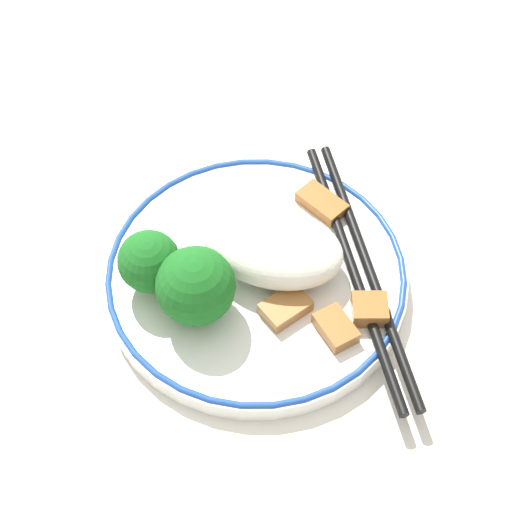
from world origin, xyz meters
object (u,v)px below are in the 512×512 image
Objects in this scene: plate at (256,276)px; broccoli_back_center at (196,286)px; broccoli_back_left at (149,262)px; chopsticks at (360,268)px.

broccoli_back_center reaches higher than plate.
broccoli_back_left is 0.24× the size of chopsticks.
broccoli_back_left reaches higher than chopsticks.
plate is 4.31× the size of broccoli_back_left.
broccoli_back_center is (-0.04, 0.01, 0.00)m from broccoli_back_left.
broccoli_back_center is 0.13m from chopsticks.
broccoli_back_left is 0.16m from chopsticks.
plate is at bearing -124.15° from broccoli_back_center.
broccoli_back_center is at bearing 163.06° from broccoli_back_left.
broccoli_back_left is 0.04m from broccoli_back_center.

